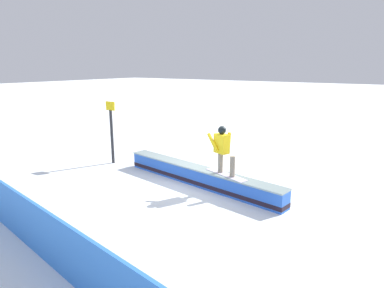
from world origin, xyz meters
name	(u,v)px	position (x,y,z in m)	size (l,w,h in m)	color
ground_plane	(199,185)	(0.00, 0.00, 0.00)	(120.00, 120.00, 0.00)	white
grind_box	(199,177)	(0.00, 0.00, 0.24)	(5.57, 1.32, 0.53)	blue
snowboarder	(223,148)	(-0.83, 0.10, 1.23)	(1.42, 0.72, 1.31)	silver
safety_fence	(47,237)	(0.00, 4.85, 0.52)	(9.42, 0.06, 1.03)	#3479E1
trail_marker	(112,131)	(3.76, -0.15, 1.17)	(0.40, 0.10, 2.19)	#262628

